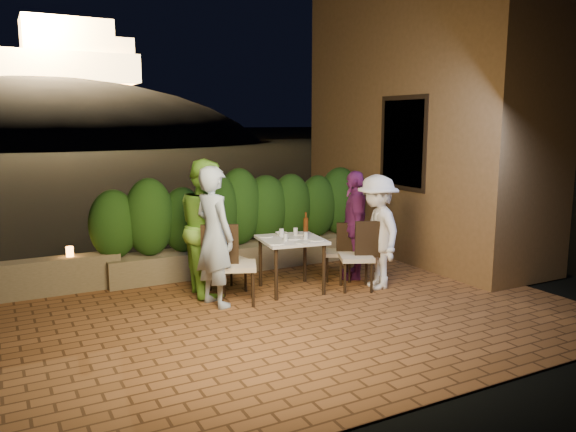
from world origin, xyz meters
TOP-DOWN VIEW (x-y plane):
  - ground at (0.00, 0.00)m, footprint 400.00×400.00m
  - terrace_floor at (0.00, 0.50)m, footprint 7.00×6.00m
  - building_wall at (3.60, 2.00)m, footprint 1.60×5.00m
  - window_pane at (2.82, 1.50)m, footprint 0.08×1.00m
  - window_frame at (2.81, 1.50)m, footprint 0.06×1.15m
  - planter at (0.20, 2.30)m, footprint 4.20×0.55m
  - hedge at (0.20, 2.30)m, footprint 4.00×0.70m
  - parapet at (-2.80, 2.30)m, footprint 2.20×0.30m
  - hill at (2.00, 60.00)m, footprint 52.00×40.00m
  - fortress at (2.00, 60.00)m, footprint 26.00×8.00m
  - dining_table at (0.38, 0.90)m, footprint 0.94×0.94m
  - plate_nw at (0.04, 0.70)m, footprint 0.24×0.24m
  - plate_sw at (0.12, 1.18)m, footprint 0.21×0.21m
  - plate_ne at (0.63, 0.63)m, footprint 0.22×0.22m
  - plate_se at (0.66, 1.08)m, footprint 0.20×0.20m
  - plate_centre at (0.38, 0.88)m, footprint 0.24×0.24m
  - plate_front at (0.38, 0.57)m, footprint 0.20×0.20m
  - glass_nw at (0.23, 0.79)m, footprint 0.06×0.06m
  - glass_sw at (0.32, 1.07)m, footprint 0.07×0.07m
  - glass_ne at (0.53, 0.75)m, footprint 0.06×0.06m
  - glass_se at (0.54, 1.06)m, footprint 0.06×0.06m
  - beer_bottle at (0.62, 0.91)m, footprint 0.07×0.07m
  - bowl at (0.37, 1.19)m, footprint 0.17×0.17m
  - chair_left_front at (-0.50, 0.75)m, footprint 0.64×0.64m
  - chair_left_back at (-0.42, 1.28)m, footprint 0.51×0.51m
  - chair_right_front at (1.21, 0.51)m, footprint 0.60×0.60m
  - chair_right_back at (1.26, 1.06)m, footprint 0.54×0.54m
  - diner_blue at (-0.78, 0.81)m, footprint 0.59×0.75m
  - diner_green at (-0.69, 1.35)m, footprint 0.78×0.96m
  - diner_white at (1.52, 0.46)m, footprint 0.80×1.15m
  - diner_purple at (1.54, 1.04)m, footprint 0.83×1.03m
  - parapet_lamp at (-2.36, 2.30)m, footprint 0.10×0.10m

SIDE VIEW (x-z plane):
  - hill at x=2.00m, z-range -15.00..7.00m
  - terrace_floor at x=0.00m, z-range -0.15..0.00m
  - ground at x=0.00m, z-range -0.02..-0.02m
  - planter at x=0.20m, z-range 0.00..0.40m
  - parapet at x=-2.80m, z-range 0.00..0.50m
  - dining_table at x=0.38m, z-range 0.00..0.75m
  - chair_right_back at x=1.26m, z-range 0.00..0.87m
  - chair_left_back at x=-0.42m, z-range 0.00..0.94m
  - chair_right_front at x=1.21m, z-range 0.00..0.98m
  - chair_left_front at x=-0.50m, z-range 0.00..1.05m
  - parapet_lamp at x=-2.36m, z-range 0.50..0.64m
  - plate_front at x=0.38m, z-range 0.75..0.76m
  - plate_se at x=0.66m, z-range 0.75..0.76m
  - plate_sw at x=0.12m, z-range 0.75..0.76m
  - plate_ne at x=0.63m, z-range 0.75..0.76m
  - plate_nw at x=0.04m, z-range 0.75..0.76m
  - plate_centre at x=0.38m, z-range 0.75..0.76m
  - bowl at x=0.37m, z-range 0.75..0.79m
  - glass_ne at x=0.53m, z-range 0.75..0.85m
  - glass_nw at x=0.23m, z-range 0.75..0.85m
  - glass_se at x=0.54m, z-range 0.75..0.86m
  - glass_sw at x=0.32m, z-range 0.75..0.86m
  - diner_white at x=1.52m, z-range 0.00..1.62m
  - diner_purple at x=1.54m, z-range 0.00..1.64m
  - diner_blue at x=-0.78m, z-range 0.00..1.81m
  - beer_bottle at x=0.62m, z-range 0.75..1.10m
  - diner_green at x=-0.69m, z-range 0.00..1.86m
  - hedge at x=0.20m, z-range 0.40..1.50m
  - window_pane at x=2.82m, z-range 1.30..2.70m
  - window_frame at x=2.81m, z-range 1.23..2.77m
  - building_wall at x=3.60m, z-range 0.00..5.00m
  - fortress at x=2.00m, z-range 6.50..14.50m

